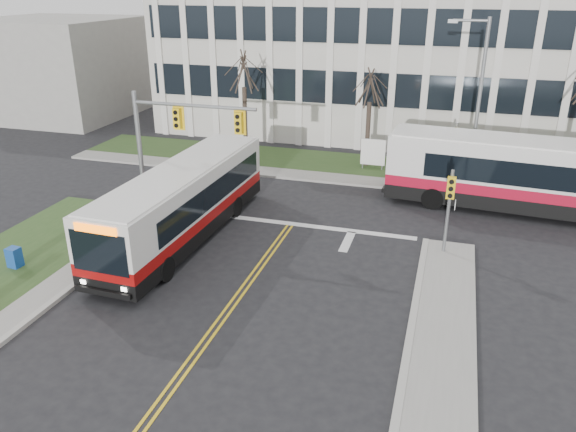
# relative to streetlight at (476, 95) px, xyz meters

# --- Properties ---
(ground) EXTENTS (120.00, 120.00, 0.00)m
(ground) POSITION_rel_streetlight_xyz_m (-8.03, -16.20, -5.19)
(ground) COLOR black
(ground) RESTS_ON ground
(sidewalk_cross) EXTENTS (44.00, 1.60, 0.14)m
(sidewalk_cross) POSITION_rel_streetlight_xyz_m (-3.03, -1.00, -5.12)
(sidewalk_cross) COLOR #9E9B93
(sidewalk_cross) RESTS_ON ground
(building_lawn) EXTENTS (44.00, 5.00, 0.12)m
(building_lawn) POSITION_rel_streetlight_xyz_m (-3.03, 1.80, -5.13)
(building_lawn) COLOR #2D4A20
(building_lawn) RESTS_ON ground
(office_building) EXTENTS (40.00, 16.00, 12.00)m
(office_building) POSITION_rel_streetlight_xyz_m (-3.03, 13.80, 0.81)
(office_building) COLOR beige
(office_building) RESTS_ON ground
(building_annex) EXTENTS (12.00, 12.00, 8.00)m
(building_annex) POSITION_rel_streetlight_xyz_m (-34.03, 9.80, -1.19)
(building_annex) COLOR #9E9B93
(building_annex) RESTS_ON ground
(mast_arm_signal) EXTENTS (6.11, 0.38, 6.20)m
(mast_arm_signal) POSITION_rel_streetlight_xyz_m (-13.65, -9.04, -0.94)
(mast_arm_signal) COLOR slate
(mast_arm_signal) RESTS_ON ground
(signal_pole_near) EXTENTS (0.34, 0.39, 3.80)m
(signal_pole_near) POSITION_rel_streetlight_xyz_m (-0.83, -9.30, -2.69)
(signal_pole_near) COLOR slate
(signal_pole_near) RESTS_ON ground
(signal_pole_far) EXTENTS (0.34, 0.39, 3.80)m
(signal_pole_far) POSITION_rel_streetlight_xyz_m (-0.83, -0.80, -2.69)
(signal_pole_far) COLOR slate
(signal_pole_far) RESTS_ON ground
(streetlight) EXTENTS (2.15, 0.25, 9.20)m
(streetlight) POSITION_rel_streetlight_xyz_m (0.00, 0.00, 0.00)
(streetlight) COLOR slate
(streetlight) RESTS_ON ground
(directory_sign) EXTENTS (1.50, 0.12, 2.00)m
(directory_sign) POSITION_rel_streetlight_xyz_m (-5.53, 1.30, -4.02)
(directory_sign) COLOR slate
(directory_sign) RESTS_ON ground
(tree_left) EXTENTS (1.80, 1.80, 7.70)m
(tree_left) POSITION_rel_streetlight_xyz_m (-14.03, 1.80, 0.32)
(tree_left) COLOR #42352B
(tree_left) RESTS_ON ground
(tree_mid) EXTENTS (1.80, 1.80, 6.82)m
(tree_mid) POSITION_rel_streetlight_xyz_m (-6.03, 2.00, -0.31)
(tree_mid) COLOR #42352B
(tree_mid) RESTS_ON ground
(bus_main) EXTENTS (3.04, 12.26, 3.25)m
(bus_main) POSITION_rel_streetlight_xyz_m (-12.26, -10.86, -3.57)
(bus_main) COLOR silver
(bus_main) RESTS_ON ground
(bus_cross) EXTENTS (13.78, 4.04, 3.62)m
(bus_cross) POSITION_rel_streetlight_xyz_m (2.78, -3.05, -3.38)
(bus_cross) COLOR silver
(bus_cross) RESTS_ON ground
(newspaper_box_blue) EXTENTS (0.54, 0.50, 0.95)m
(newspaper_box_blue) POSITION_rel_streetlight_xyz_m (-17.53, -15.63, -4.72)
(newspaper_box_blue) COLOR #154294
(newspaper_box_blue) RESTS_ON ground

